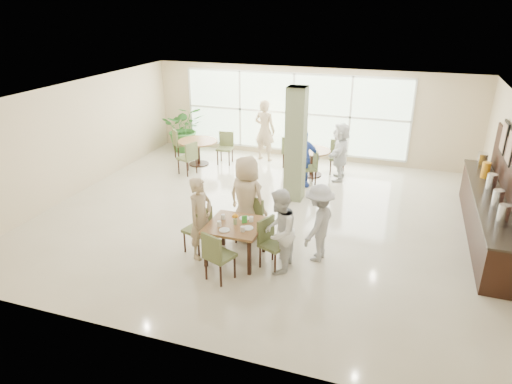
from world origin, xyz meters
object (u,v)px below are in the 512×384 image
(teen_standing, at_px, (319,223))
(adult_b, at_px, (340,152))
(potted_plant, at_px, (185,128))
(teen_right, at_px, (279,231))
(adult_standing, at_px, (265,130))
(adult_a, at_px, (303,158))
(round_table_left, at_px, (198,146))
(teen_far, at_px, (247,198))
(teen_left, at_px, (201,218))
(main_table, at_px, (235,228))
(round_table_right, at_px, (312,156))
(buffet_counter, at_px, (488,213))

(teen_standing, height_order, adult_b, adult_b)
(potted_plant, relative_size, teen_right, 0.95)
(adult_standing, bearing_deg, adult_b, 169.63)
(adult_b, bearing_deg, potted_plant, -103.66)
(adult_b, bearing_deg, adult_standing, -113.69)
(adult_a, relative_size, adult_standing, 0.82)
(teen_standing, xyz_separation_m, adult_standing, (-2.76, 5.34, 0.18))
(round_table_left, bearing_deg, teen_far, -52.87)
(round_table_left, height_order, adult_standing, adult_standing)
(adult_a, bearing_deg, teen_left, -125.91)
(teen_left, bearing_deg, adult_b, -6.84)
(main_table, height_order, adult_a, adult_a)
(teen_standing, bearing_deg, main_table, -59.01)
(round_table_right, bearing_deg, main_table, -94.57)
(teen_standing, distance_m, adult_standing, 6.01)
(potted_plant, relative_size, adult_a, 0.98)
(round_table_left, relative_size, buffet_counter, 0.25)
(adult_a, bearing_deg, teen_standing, -94.84)
(main_table, height_order, teen_left, teen_left)
(teen_left, xyz_separation_m, teen_standing, (2.14, 0.61, -0.05))
(main_table, distance_m, adult_standing, 6.00)
(buffet_counter, bearing_deg, main_table, -151.56)
(teen_left, distance_m, adult_a, 4.32)
(round_table_right, distance_m, buffet_counter, 4.91)
(round_table_left, xyz_separation_m, potted_plant, (-1.02, 1.14, 0.17))
(round_table_left, xyz_separation_m, round_table_right, (3.45, 0.18, -0.03))
(buffet_counter, distance_m, adult_b, 4.21)
(round_table_left, bearing_deg, adult_standing, 30.97)
(teen_left, xyz_separation_m, teen_far, (0.58, 0.98, 0.08))
(teen_left, height_order, adult_b, teen_left)
(buffet_counter, bearing_deg, potted_plant, 158.53)
(adult_b, relative_size, adult_standing, 0.85)
(round_table_right, relative_size, teen_standing, 0.68)
(round_table_left, xyz_separation_m, adult_b, (4.23, 0.11, 0.21))
(main_table, relative_size, adult_a, 0.66)
(buffet_counter, height_order, teen_right, buffet_counter)
(buffet_counter, height_order, adult_standing, buffet_counter)
(teen_far, height_order, adult_a, teen_far)
(teen_right, distance_m, adult_b, 5.02)
(buffet_counter, xyz_separation_m, teen_right, (-3.75, -2.62, 0.24))
(teen_right, bearing_deg, adult_b, 175.84)
(main_table, xyz_separation_m, buffet_counter, (4.64, 2.51, -0.11))
(teen_left, distance_m, teen_right, 1.55)
(teen_far, xyz_separation_m, adult_a, (0.41, 3.22, -0.13))
(main_table, relative_size, teen_left, 0.63)
(adult_a, distance_m, adult_standing, 2.38)
(main_table, relative_size, teen_standing, 0.67)
(main_table, relative_size, teen_right, 0.64)
(teen_right, bearing_deg, main_table, -97.56)
(round_table_left, relative_size, potted_plant, 0.78)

